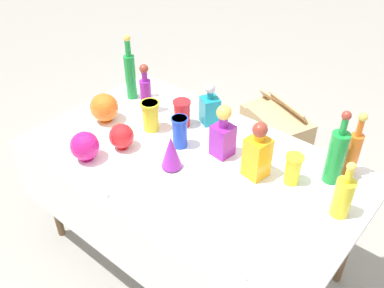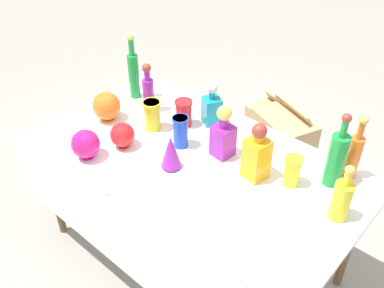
% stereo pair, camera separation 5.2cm
% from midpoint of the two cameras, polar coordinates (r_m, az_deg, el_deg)
% --- Properties ---
extents(ground_plane, '(40.00, 40.00, 0.00)m').
position_cam_midpoint_polar(ground_plane, '(2.74, 0.56, -14.56)').
color(ground_plane, gray).
extents(display_table, '(1.73, 1.03, 0.76)m').
position_cam_midpoint_polar(display_table, '(2.21, -0.08, -3.91)').
color(display_table, white).
rests_on(display_table, ground).
extents(tall_bottle_0, '(0.07, 0.07, 0.42)m').
position_cam_midpoint_polar(tall_bottle_0, '(2.66, -7.24, 9.49)').
color(tall_bottle_0, '#198C38').
rests_on(tall_bottle_0, display_table).
extents(tall_bottle_1, '(0.08, 0.08, 0.29)m').
position_cam_midpoint_polar(tall_bottle_1, '(1.94, 20.07, -6.86)').
color(tall_bottle_1, yellow).
rests_on(tall_bottle_1, display_table).
extents(tall_bottle_2, '(0.07, 0.07, 0.31)m').
position_cam_midpoint_polar(tall_bottle_2, '(2.53, -5.27, 7.05)').
color(tall_bottle_2, purple).
rests_on(tall_bottle_2, display_table).
extents(tall_bottle_3, '(0.06, 0.06, 0.35)m').
position_cam_midpoint_polar(tall_bottle_3, '(2.16, 21.49, -1.15)').
color(tall_bottle_3, orange).
rests_on(tall_bottle_3, display_table).
extents(tall_bottle_4, '(0.08, 0.08, 0.39)m').
position_cam_midpoint_polar(tall_bottle_4, '(2.08, 19.40, -1.75)').
color(tall_bottle_4, '#198C38').
rests_on(tall_bottle_4, display_table).
extents(square_decanter_0, '(0.13, 0.13, 0.25)m').
position_cam_midpoint_polar(square_decanter_0, '(2.43, 3.26, 4.81)').
color(square_decanter_0, teal).
rests_on(square_decanter_0, display_table).
extents(square_decanter_1, '(0.11, 0.11, 0.29)m').
position_cam_midpoint_polar(square_decanter_1, '(2.16, 4.88, 1.25)').
color(square_decanter_1, purple).
rests_on(square_decanter_1, display_table).
extents(square_decanter_2, '(0.12, 0.12, 0.30)m').
position_cam_midpoint_polar(square_decanter_2, '(2.04, 9.36, -1.38)').
color(square_decanter_2, orange).
rests_on(square_decanter_2, display_table).
extents(slender_vase_0, '(0.09, 0.09, 0.16)m').
position_cam_midpoint_polar(slender_vase_0, '(2.06, 13.97, -3.40)').
color(slender_vase_0, yellow).
rests_on(slender_vase_0, display_table).
extents(slender_vase_1, '(0.11, 0.11, 0.17)m').
position_cam_midpoint_polar(slender_vase_1, '(2.38, -4.71, 3.97)').
color(slender_vase_1, yellow).
rests_on(slender_vase_1, display_table).
extents(slender_vase_2, '(0.09, 0.09, 0.18)m').
position_cam_midpoint_polar(slender_vase_2, '(2.24, -0.88, 1.76)').
color(slender_vase_2, blue).
rests_on(slender_vase_2, display_table).
extents(slender_vase_3, '(0.10, 0.10, 0.16)m').
position_cam_midpoint_polar(slender_vase_3, '(2.41, -0.49, 4.25)').
color(slender_vase_3, red).
rests_on(slender_vase_3, display_table).
extents(fluted_vase_0, '(0.11, 0.11, 0.19)m').
position_cam_midpoint_polar(fluted_vase_0, '(2.09, -2.13, -1.02)').
color(fluted_vase_0, purple).
rests_on(fluted_vase_0, display_table).
extents(round_bowl_0, '(0.16, 0.16, 0.17)m').
position_cam_midpoint_polar(round_bowl_0, '(2.50, -10.73, 4.98)').
color(round_bowl_0, orange).
rests_on(round_bowl_0, display_table).
extents(round_bowl_1, '(0.15, 0.15, 0.16)m').
position_cam_midpoint_polar(round_bowl_1, '(2.23, -13.37, -0.02)').
color(round_bowl_1, '#C61972').
rests_on(round_bowl_1, display_table).
extents(round_bowl_2, '(0.13, 0.13, 0.14)m').
position_cam_midpoint_polar(round_bowl_2, '(2.27, -8.62, 1.20)').
color(round_bowl_2, red).
rests_on(round_bowl_2, display_table).
extents(price_tag_left, '(0.05, 0.03, 0.03)m').
position_cam_midpoint_polar(price_tag_left, '(1.69, 6.56, -17.23)').
color(price_tag_left, white).
rests_on(price_tag_left, display_table).
extents(price_tag_center, '(0.06, 0.02, 0.05)m').
position_cam_midpoint_polar(price_tag_center, '(2.03, -11.25, -6.04)').
color(price_tag_center, white).
rests_on(price_tag_center, display_table).
extents(cardboard_box_behind_left, '(0.53, 0.40, 0.42)m').
position_cam_midpoint_polar(cardboard_box_behind_left, '(3.50, 11.51, 1.70)').
color(cardboard_box_behind_left, tan).
rests_on(cardboard_box_behind_left, ground).
extents(cardboard_box_behind_right, '(0.55, 0.47, 0.47)m').
position_cam_midpoint_polar(cardboard_box_behind_right, '(3.39, 12.38, 0.75)').
color(cardboard_box_behind_right, tan).
rests_on(cardboard_box_behind_right, ground).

